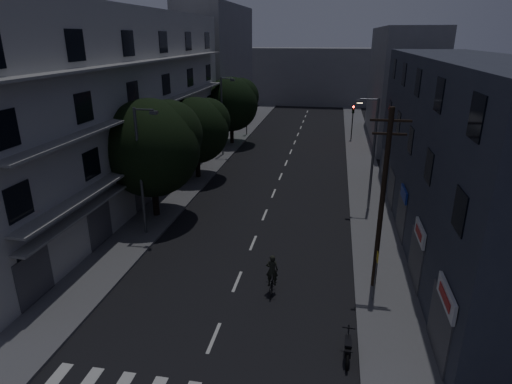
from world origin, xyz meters
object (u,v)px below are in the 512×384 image
(utility_pole, at_px, (382,198))
(motorcycle, at_px, (348,349))
(bus_stop_sign, at_px, (376,268))
(cyclist, at_px, (272,280))

(utility_pole, distance_m, motorcycle, 7.13)
(bus_stop_sign, relative_size, cyclist, 1.22)
(utility_pole, distance_m, cyclist, 6.65)
(utility_pole, bearing_deg, bus_stop_sign, -94.67)
(motorcycle, distance_m, cyclist, 5.47)
(motorcycle, bearing_deg, utility_pole, 77.40)
(bus_stop_sign, distance_m, motorcycle, 4.54)
(bus_stop_sign, height_order, cyclist, bus_stop_sign)
(bus_stop_sign, xyz_separation_m, cyclist, (-4.90, -0.02, -1.19))
(cyclist, bearing_deg, motorcycle, -53.07)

